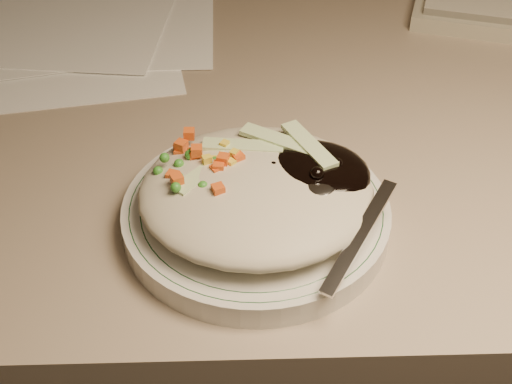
{
  "coord_description": "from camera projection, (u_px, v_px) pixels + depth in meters",
  "views": [
    {
      "loc": [
        -0.12,
        0.73,
        1.16
      ],
      "look_at": [
        -0.11,
        1.17,
        0.78
      ],
      "focal_mm": 50.0,
      "sensor_mm": 36.0,
      "label": 1
    }
  ],
  "objects": [
    {
      "name": "papers",
      "position": [
        47.0,
        36.0,
        0.85
      ],
      "size": [
        0.42,
        0.33,
        0.0
      ],
      "color": "white",
      "rests_on": "desk"
    },
    {
      "name": "meal",
      "position": [
        261.0,
        187.0,
        0.58
      ],
      "size": [
        0.21,
        0.19,
        0.05
      ],
      "color": "#B6AD93",
      "rests_on": "plate"
    },
    {
      "name": "desk",
      "position": [
        339.0,
        223.0,
        0.9
      ],
      "size": [
        1.4,
        0.7,
        0.74
      ],
      "color": "gray",
      "rests_on": "ground"
    },
    {
      "name": "plate",
      "position": [
        256.0,
        215.0,
        0.6
      ],
      "size": [
        0.22,
        0.22,
        0.02
      ],
      "primitive_type": "cylinder",
      "color": "silver",
      "rests_on": "desk"
    },
    {
      "name": "plate_rim",
      "position": [
        256.0,
        207.0,
        0.59
      ],
      "size": [
        0.21,
        0.21,
        0.0
      ],
      "color": "#144723",
      "rests_on": "plate"
    }
  ]
}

